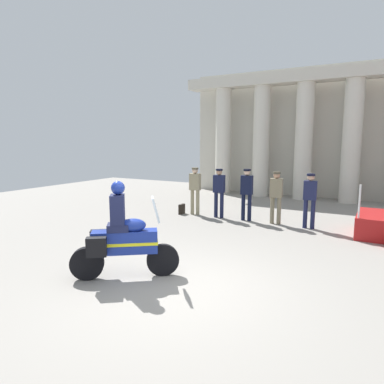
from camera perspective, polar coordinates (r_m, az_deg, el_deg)
The scene contains 9 objects.
ground_plane at distance 6.47m, azimuth -2.90°, elevation -15.70°, with size 28.30×28.30×0.00m, color gray.
colonnade_backdrop at distance 16.95m, azimuth 18.38°, elevation 9.84°, with size 11.44×1.62×6.04m.
officer_in_row_0 at distance 12.37m, azimuth 0.50°, elevation 0.84°, with size 0.40×0.26×1.71m.
officer_in_row_1 at distance 11.91m, azimuth 4.49°, elevation 0.50°, with size 0.40×0.26×1.70m.
officer_in_row_2 at distance 11.56m, azimuth 9.02°, elevation 0.27°, with size 0.40×0.26×1.73m.
officer_in_row_3 at distance 11.29m, azimuth 13.72°, elevation -0.22°, with size 0.40×0.26×1.68m.
officer_in_row_4 at distance 10.98m, azimuth 18.89°, elevation -0.68°, with size 0.40×0.26×1.67m.
motorcycle_with_rider at distance 6.81m, azimuth -11.64°, elevation -7.47°, with size 1.74×1.36×1.90m.
briefcase_on_ground at distance 12.62m, azimuth -1.70°, elevation -2.83°, with size 0.10×0.32×0.36m, color black.
Camera 1 is at (3.14, -5.00, 2.64)m, focal length 32.30 mm.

